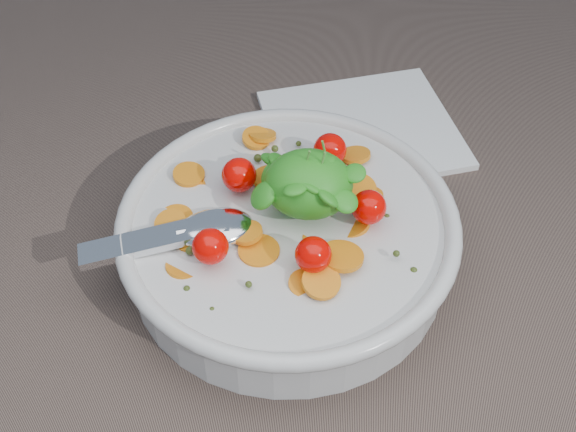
{
  "coord_description": "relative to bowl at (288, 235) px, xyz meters",
  "views": [
    {
      "loc": [
        0.04,
        -0.35,
        0.46
      ],
      "look_at": [
        0.01,
        0.02,
        0.05
      ],
      "focal_mm": 45.0,
      "sensor_mm": 36.0,
      "label": 1
    }
  ],
  "objects": [
    {
      "name": "napkin",
      "position": [
        0.06,
        0.17,
        -0.03
      ],
      "size": [
        0.21,
        0.2,
        0.01
      ],
      "primitive_type": "cube",
      "rotation": [
        0.0,
        0.0,
        0.32
      ],
      "color": "white",
      "rests_on": "ground"
    },
    {
      "name": "bowl",
      "position": [
        0.0,
        0.0,
        0.0
      ],
      "size": [
        0.29,
        0.27,
        0.11
      ],
      "color": "silver",
      "rests_on": "ground"
    },
    {
      "name": "ground",
      "position": [
        -0.01,
        -0.02,
        -0.03
      ],
      "size": [
        6.0,
        6.0,
        0.0
      ],
      "primitive_type": "plane",
      "color": "brown",
      "rests_on": "ground"
    }
  ]
}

